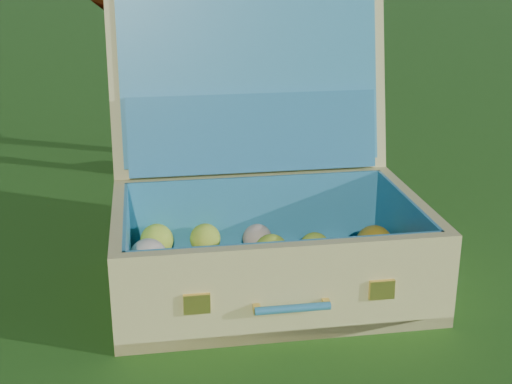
{
  "coord_description": "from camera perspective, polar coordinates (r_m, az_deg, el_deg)",
  "views": [
    {
      "loc": [
        -0.36,
        -1.47,
        0.75
      ],
      "look_at": [
        0.16,
        -0.03,
        0.2
      ],
      "focal_mm": 50.0,
      "sensor_mm": 36.0,
      "label": 1
    }
  ],
  "objects": [
    {
      "name": "suitcase",
      "position": [
        1.64,
        0.36,
        -0.46
      ],
      "size": [
        0.78,
        0.71,
        0.64
      ],
      "rotation": [
        0.0,
        0.0,
        -0.19
      ],
      "color": "#D8CA74",
      "rests_on": "ground"
    },
    {
      "name": "ground",
      "position": [
        1.69,
        -5.6,
        -6.91
      ],
      "size": [
        60.0,
        60.0,
        0.0
      ],
      "primitive_type": "plane",
      "color": "#215114",
      "rests_on": "ground"
    }
  ]
}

